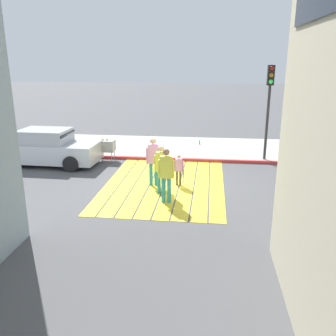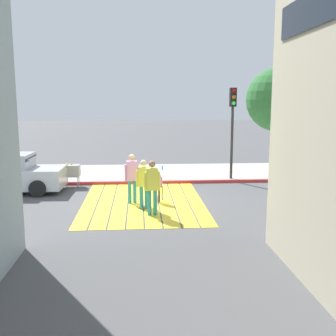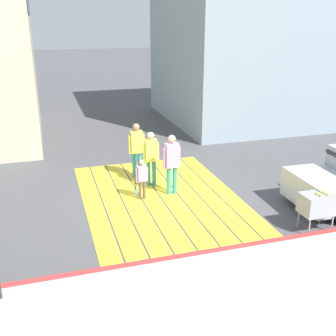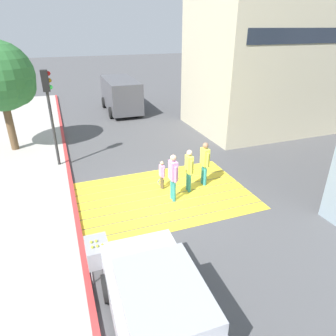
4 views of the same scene
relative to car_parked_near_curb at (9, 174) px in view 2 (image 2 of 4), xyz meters
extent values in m
plane|color=#4C4C4F|center=(2.00, 5.38, -0.73)|extent=(120.00, 120.00, 0.00)
cube|color=yellow|center=(2.00, 3.46, -0.73)|extent=(6.40, 0.50, 0.01)
cube|color=yellow|center=(2.00, 4.01, -0.73)|extent=(6.40, 0.50, 0.01)
cube|color=yellow|center=(2.00, 4.56, -0.73)|extent=(6.40, 0.50, 0.01)
cube|color=yellow|center=(2.00, 5.11, -0.73)|extent=(6.40, 0.50, 0.01)
cube|color=yellow|center=(2.00, 5.66, -0.73)|extent=(6.40, 0.50, 0.01)
cube|color=yellow|center=(2.00, 6.21, -0.73)|extent=(6.40, 0.50, 0.01)
cube|color=yellow|center=(2.00, 6.76, -0.73)|extent=(6.40, 0.50, 0.01)
cube|color=yellow|center=(2.00, 7.31, -0.73)|extent=(6.40, 0.50, 0.01)
cube|color=#ADA8A0|center=(-3.60, 5.38, -0.67)|extent=(4.80, 40.00, 0.12)
cube|color=#BC3333|center=(-1.25, 5.38, -0.67)|extent=(0.16, 40.00, 0.13)
cube|color=silver|center=(0.00, 0.03, -0.14)|extent=(1.91, 4.35, 0.80)
cube|color=#A0A2A9|center=(0.00, -0.12, 0.54)|extent=(1.58, 2.10, 0.60)
cube|color=#1E2833|center=(0.02, 0.80, 0.48)|extent=(1.48, 0.37, 0.49)
cylinder|color=black|center=(0.92, 1.34, -0.40)|extent=(0.24, 0.67, 0.66)
cylinder|color=black|center=(-0.85, 1.38, -0.40)|extent=(0.24, 0.67, 0.66)
cylinder|color=#2D2D2D|center=(-1.60, 9.48, 0.97)|extent=(0.12, 0.12, 3.40)
cube|color=black|center=(-1.60, 9.48, 3.09)|extent=(0.28, 0.28, 0.84)
sphere|color=maroon|center=(-1.44, 9.48, 3.37)|extent=(0.18, 0.18, 0.18)
sphere|color=#956310|center=(-1.44, 9.48, 3.10)|extent=(0.18, 0.18, 0.18)
sphere|color=#35FF59|center=(-1.44, 9.48, 2.83)|extent=(0.18, 0.18, 0.18)
cylinder|color=brown|center=(-3.62, 12.25, 0.57)|extent=(0.36, 0.36, 2.60)
sphere|color=#2D6B33|center=(-3.62, 12.25, 2.99)|extent=(3.20, 3.20, 3.20)
sphere|color=#2D6B33|center=(-3.02, 11.95, 2.59)|extent=(1.92, 1.92, 1.92)
cube|color=#99999E|center=(-0.90, 2.30, -0.03)|extent=(0.56, 0.80, 0.50)
cylinder|color=#99999E|center=(-0.68, 2.62, -0.51)|extent=(0.04, 0.04, 0.45)
cylinder|color=#99999E|center=(-1.12, 2.62, -0.51)|extent=(0.04, 0.04, 0.45)
cylinder|color=#99999E|center=(-0.68, 1.98, -0.51)|extent=(0.04, 0.04, 0.45)
cylinder|color=#99999E|center=(-1.12, 1.98, -0.51)|extent=(0.04, 0.04, 0.45)
sphere|color=#CCE033|center=(-1.02, 2.15, 0.25)|extent=(0.07, 0.07, 0.07)
sphere|color=#CCE033|center=(-0.90, 2.15, 0.25)|extent=(0.07, 0.07, 0.07)
sphere|color=#CCE033|center=(-0.78, 2.15, 0.25)|extent=(0.07, 0.07, 0.07)
sphere|color=#CCE033|center=(-1.02, 2.35, 0.25)|extent=(0.07, 0.07, 0.07)
sphere|color=#CCE033|center=(-0.90, 2.35, 0.25)|extent=(0.07, 0.07, 0.07)
cylinder|color=#33A5BF|center=(-4.18, 6.45, -0.50)|extent=(0.07, 0.07, 0.22)
cylinder|color=teal|center=(3.79, 5.75, -0.31)|extent=(0.13, 0.13, 0.85)
cylinder|color=teal|center=(3.79, 5.57, -0.31)|extent=(0.13, 0.13, 0.85)
cube|color=#D8D84C|center=(3.79, 5.66, 0.47)|extent=(0.24, 0.38, 0.71)
sphere|color=#9E7051|center=(3.79, 5.66, 0.96)|extent=(0.22, 0.22, 0.22)
cylinder|color=#D8D84C|center=(3.78, 5.88, 0.40)|extent=(0.09, 0.09, 0.60)
cylinder|color=#D8D84C|center=(3.80, 5.44, 0.40)|extent=(0.09, 0.09, 0.60)
cylinder|color=teal|center=(2.20, 5.08, -0.31)|extent=(0.13, 0.13, 0.85)
cylinder|color=teal|center=(2.20, 4.90, -0.31)|extent=(0.13, 0.13, 0.85)
cube|color=#D18CC6|center=(2.20, 4.99, 0.47)|extent=(0.25, 0.38, 0.71)
sphere|color=tan|center=(2.20, 4.99, 0.95)|extent=(0.22, 0.22, 0.22)
cylinder|color=#D18CC6|center=(2.19, 5.21, 0.40)|extent=(0.09, 0.09, 0.60)
cylinder|color=#D18CC6|center=(2.21, 4.78, 0.40)|extent=(0.09, 0.09, 0.60)
cylinder|color=teal|center=(3.00, 5.49, -0.33)|extent=(0.12, 0.12, 0.81)
cylinder|color=teal|center=(3.00, 5.31, -0.33)|extent=(0.12, 0.12, 0.81)
cube|color=#D8D84C|center=(3.00, 5.40, 0.41)|extent=(0.23, 0.36, 0.67)
sphere|color=beige|center=(3.00, 5.40, 0.87)|extent=(0.21, 0.21, 0.21)
cylinder|color=#D8D84C|center=(3.01, 5.60, 0.34)|extent=(0.09, 0.09, 0.57)
cylinder|color=#D8D84C|center=(2.99, 5.19, 0.34)|extent=(0.09, 0.09, 0.57)
cylinder|color=brown|center=(2.09, 5.97, -0.46)|extent=(0.08, 0.08, 0.56)
cylinder|color=brown|center=(2.10, 5.85, -0.46)|extent=(0.08, 0.08, 0.56)
cube|color=#D18CC6|center=(2.10, 5.91, 0.06)|extent=(0.17, 0.26, 0.46)
sphere|color=tan|center=(2.10, 5.91, 0.38)|extent=(0.14, 0.14, 0.14)
cylinder|color=#D18CC6|center=(2.08, 6.06, 0.01)|extent=(0.06, 0.06, 0.39)
cylinder|color=#D18CC6|center=(2.11, 5.76, 0.01)|extent=(0.06, 0.06, 0.39)
cylinder|color=black|center=(2.11, 6.08, -0.27)|extent=(0.03, 0.03, 0.28)
torus|color=blue|center=(2.11, 6.08, -0.51)|extent=(0.29, 0.05, 0.28)
camera|label=1|loc=(14.59, 7.02, 3.73)|focal=38.48mm
camera|label=2|loc=(16.46, 5.24, 2.97)|focal=43.20mm
camera|label=3|loc=(-8.44, 8.36, 4.18)|focal=44.10mm
camera|label=4|loc=(-1.30, -3.84, 5.09)|focal=32.01mm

